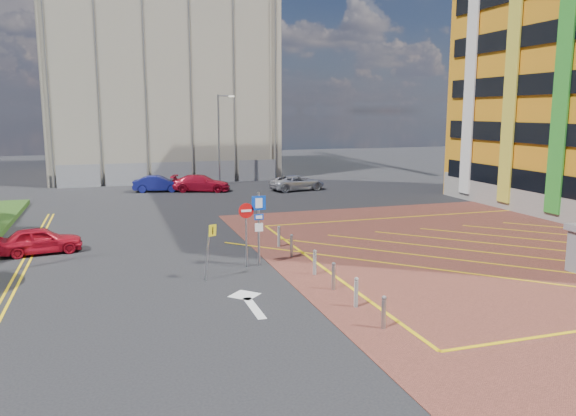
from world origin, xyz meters
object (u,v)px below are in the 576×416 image
warning_sign (209,245)px  car_red_left (40,240)px  lamp_back (220,136)px  sign_cluster (254,222)px  car_blue_back (158,184)px  car_silver_back (297,183)px  car_red_back (201,183)px

warning_sign → car_red_left: 9.50m
lamp_back → car_red_left: (-12.74, -21.82, -3.73)m
lamp_back → sign_cluster: 27.38m
warning_sign → car_red_left: warning_sign is taller
car_blue_back → car_silver_back: 11.49m
lamp_back → car_blue_back: size_ratio=1.99×
car_red_left → car_silver_back: (18.19, 16.43, 0.02)m
warning_sign → car_red_left: size_ratio=0.61×
car_red_left → car_blue_back: bearing=-28.5°
car_blue_back → car_red_back: car_red_back is taller
lamp_back → warning_sign: size_ratio=3.56×
lamp_back → car_red_left: 25.55m
sign_cluster → warning_sign: (-2.17, -1.39, -0.52)m
warning_sign → car_red_back: (3.62, 24.83, -0.74)m
sign_cluster → warning_sign: sign_cluster is taller
sign_cluster → warning_sign: bearing=-147.2°
car_red_back → car_silver_back: bearing=-84.7°
lamp_back → warning_sign: lamp_back is taller
car_blue_back → car_silver_back: bearing=-93.5°
car_silver_back → car_red_back: bearing=66.9°
car_red_left → car_blue_back: size_ratio=0.92×
lamp_back → car_red_back: bearing=-123.0°
car_blue_back → warning_sign: bearing=-170.5°
car_blue_back → car_silver_back: (11.17, -2.69, -0.02)m
car_red_left → warning_sign: bearing=-142.5°
lamp_back → warning_sign: bearing=-101.8°
car_red_left → car_red_back: 21.01m
car_red_back → lamp_back: bearing=-14.6°
lamp_back → warning_sign: (-5.95, -28.41, -2.93)m
warning_sign → car_blue_back: 25.72m
car_red_left → lamp_back: bearing=-38.6°
sign_cluster → car_silver_back: sign_cluster is taller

